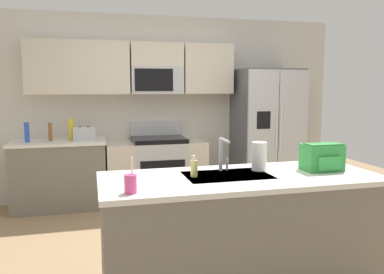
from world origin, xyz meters
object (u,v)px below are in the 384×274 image
at_px(refrigerator, 267,133).
at_px(drink_cup_pink, 131,184).
at_px(bottle_yellow, 71,129).
at_px(toaster, 84,133).
at_px(sink_faucet, 222,151).
at_px(paper_towel_roll, 259,156).
at_px(pepper_mill, 50,132).
at_px(soap_dispenser, 194,168).
at_px(backpack, 322,157).
at_px(bottle_blue, 27,132).
at_px(range_oven, 156,170).

xyz_separation_m(refrigerator, drink_cup_pink, (-2.26, -2.71, 0.04)).
bearing_deg(refrigerator, drink_cup_pink, -129.78).
bearing_deg(bottle_yellow, toaster, -25.52).
xyz_separation_m(refrigerator, sink_faucet, (-1.45, -2.23, 0.14)).
relative_size(toaster, paper_towel_roll, 1.17).
distance_m(pepper_mill, sink_faucet, 2.78).
height_order(sink_faucet, drink_cup_pink, sink_faucet).
xyz_separation_m(bottle_yellow, soap_dispenser, (1.03, -2.46, -0.07)).
bearing_deg(soap_dispenser, backpack, -2.23).
bearing_deg(paper_towel_roll, drink_cup_pink, -158.42).
xyz_separation_m(refrigerator, paper_towel_roll, (-1.14, -2.27, 0.09)).
distance_m(bottle_yellow, sink_faucet, 2.67).
relative_size(refrigerator, pepper_mill, 7.80).
relative_size(refrigerator, soap_dispenser, 10.88).
relative_size(refrigerator, drink_cup_pink, 7.59).
height_order(bottle_yellow, backpack, bottle_yellow).
relative_size(bottle_blue, sink_faucet, 0.89).
bearing_deg(refrigerator, range_oven, 177.48).
bearing_deg(sink_faucet, soap_dispenser, -154.23).
distance_m(range_oven, drink_cup_pink, 2.90).
distance_m(refrigerator, paper_towel_roll, 2.54).
relative_size(pepper_mill, sink_faucet, 0.84).
xyz_separation_m(range_oven, soap_dispenser, (-0.10, -2.43, 0.53)).
height_order(sink_faucet, soap_dispenser, sink_faucet).
height_order(toaster, soap_dispenser, toaster).
relative_size(range_oven, soap_dispenser, 8.00).
bearing_deg(refrigerator, sink_faucet, -123.16).
xyz_separation_m(pepper_mill, paper_towel_roll, (1.87, -2.34, 0.00)).
relative_size(toaster, bottle_blue, 1.11).
bearing_deg(backpack, paper_towel_roll, 165.38).
relative_size(toaster, sink_faucet, 0.99).
distance_m(range_oven, toaster, 1.10).
bearing_deg(bottle_yellow, sink_faucet, -60.76).
distance_m(soap_dispenser, paper_towel_roll, 0.60).
relative_size(pepper_mill, drink_cup_pink, 0.97).
bearing_deg(sink_faucet, pepper_mill, 124.16).
relative_size(range_oven, toaster, 4.86).
relative_size(range_oven, drink_cup_pink, 5.58).
bearing_deg(bottle_blue, soap_dispenser, -56.89).
bearing_deg(refrigerator, paper_towel_roll, -116.69).
bearing_deg(refrigerator, soap_dispenser, -126.24).
bearing_deg(range_oven, toaster, -176.86).
bearing_deg(toaster, paper_towel_roll, -57.67).
distance_m(toaster, soap_dispenser, 2.53).
height_order(refrigerator, bottle_blue, refrigerator).
distance_m(range_oven, pepper_mill, 1.50).
bearing_deg(pepper_mill, refrigerator, -1.32).
height_order(toaster, backpack, backpack).
xyz_separation_m(refrigerator, backpack, (-0.63, -2.40, 0.09)).
xyz_separation_m(toaster, bottle_yellow, (-0.17, 0.08, 0.05)).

